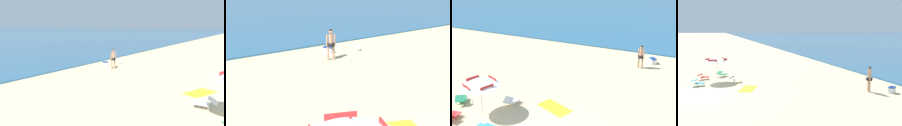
% 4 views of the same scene
% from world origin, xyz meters
% --- Properties ---
extents(lounge_chair_under_umbrella, '(0.59, 0.90, 0.52)m').
position_xyz_m(lounge_chair_under_umbrella, '(-2.98, 2.57, 0.27)').
color(lounge_chair_under_umbrella, white).
rests_on(lounge_chair_under_umbrella, ground).
extents(person_standing_near_shore, '(0.45, 0.40, 1.62)m').
position_xyz_m(person_standing_near_shore, '(2.20, 10.46, 0.94)').
color(person_standing_near_shore, tan).
rests_on(person_standing_near_shore, ground).
extents(cooler_box, '(0.57, 0.61, 0.43)m').
position_xyz_m(cooler_box, '(2.86, 11.67, 0.20)').
color(cooler_box, white).
rests_on(cooler_box, ground).
extents(beach_ball, '(0.31, 0.31, 0.31)m').
position_xyz_m(beach_ball, '(4.61, 11.18, 0.15)').
color(beach_ball, white).
rests_on(beach_ball, ground).
extents(beach_towel, '(2.01, 1.53, 0.01)m').
position_xyz_m(beach_towel, '(-0.78, 3.22, 0.01)').
color(beach_towel, gold).
rests_on(beach_towel, ground).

